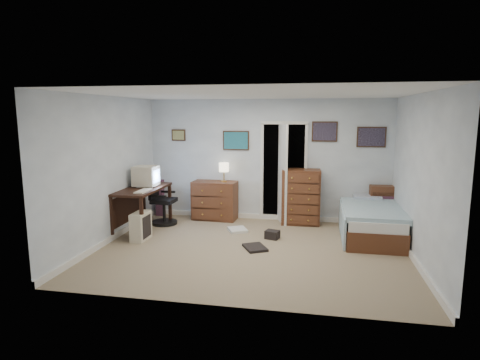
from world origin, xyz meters
name	(u,v)px	position (x,y,z in m)	size (l,w,h in m)	color
floor	(252,250)	(0.00, 0.00, -0.01)	(5.00, 4.00, 0.02)	tan
computer_desk	(138,198)	(-2.30, 0.71, 0.63)	(0.67, 1.43, 0.82)	black
crt_monitor	(146,176)	(-2.18, 0.86, 1.03)	(0.43, 0.40, 0.40)	beige
keyboard	(143,191)	(-2.02, 0.36, 0.84)	(0.16, 0.44, 0.03)	beige
pc_tower	(141,226)	(-2.00, 0.16, 0.25)	(0.23, 0.46, 0.49)	beige
office_chair	(161,204)	(-2.03, 1.21, 0.41)	(0.52, 0.53, 1.06)	black
media_stack	(160,198)	(-2.32, 1.87, 0.39)	(0.16, 0.16, 0.79)	maroon
low_dresser	(215,200)	(-1.07, 1.77, 0.40)	(0.91, 0.45, 0.81)	#572D1B
table_lamp	(224,168)	(-0.87, 1.77, 1.10)	(0.21, 0.21, 0.39)	gold
doorway	(285,171)	(0.35, 2.27, 1.00)	(0.96, 1.12, 2.05)	black
tall_dresser	(301,197)	(0.72, 1.75, 0.55)	(0.75, 0.44, 1.11)	#572D1B
headboard_bookcase	(393,205)	(2.51, 1.86, 0.43)	(0.91, 0.27, 0.81)	#572D1B
bed	(370,221)	(1.99, 1.08, 0.29)	(1.04, 1.91, 0.62)	#572D1B
wall_posters	(295,136)	(0.57, 1.98, 1.75)	(4.38, 0.04, 0.60)	#331E11
floor_clutter	(255,237)	(-0.03, 0.58, 0.04)	(1.06, 1.44, 0.15)	silver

